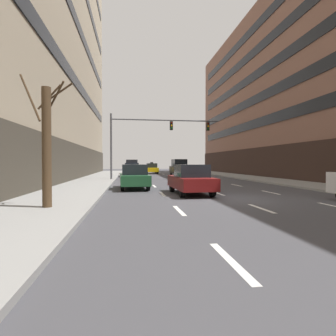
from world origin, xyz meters
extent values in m
plane|color=#424247|center=(0.00, 0.00, 0.00)|extent=(120.00, 120.00, 0.00)
cube|color=gray|center=(-8.10, 0.00, 0.07)|extent=(3.81, 80.00, 0.14)
cube|color=silver|center=(-3.10, -8.00, 0.00)|extent=(0.16, 2.00, 0.01)
cube|color=silver|center=(-3.10, -3.00, 0.00)|extent=(0.16, 2.00, 0.01)
cube|color=silver|center=(-3.10, 2.00, 0.00)|extent=(0.16, 2.00, 0.01)
cube|color=silver|center=(-3.10, 7.00, 0.00)|extent=(0.16, 2.00, 0.01)
cube|color=silver|center=(-3.10, 12.00, 0.00)|extent=(0.16, 2.00, 0.01)
cube|color=silver|center=(-3.10, 17.00, 0.00)|extent=(0.16, 2.00, 0.01)
cube|color=silver|center=(-3.10, 22.00, 0.00)|extent=(0.16, 2.00, 0.01)
cube|color=silver|center=(-3.10, 27.00, 0.00)|extent=(0.16, 2.00, 0.01)
cube|color=silver|center=(-3.10, 32.00, 0.00)|extent=(0.16, 2.00, 0.01)
cube|color=silver|center=(0.00, -3.00, 0.00)|extent=(0.16, 2.00, 0.01)
cube|color=silver|center=(0.00, 2.00, 0.00)|extent=(0.16, 2.00, 0.01)
cube|color=silver|center=(0.00, 7.00, 0.00)|extent=(0.16, 2.00, 0.01)
cube|color=silver|center=(0.00, 12.00, 0.00)|extent=(0.16, 2.00, 0.01)
cube|color=silver|center=(0.00, 17.00, 0.00)|extent=(0.16, 2.00, 0.01)
cube|color=silver|center=(0.00, 22.00, 0.00)|extent=(0.16, 2.00, 0.01)
cube|color=silver|center=(0.00, 27.00, 0.00)|extent=(0.16, 2.00, 0.01)
cube|color=silver|center=(0.00, 32.00, 0.00)|extent=(0.16, 2.00, 0.01)
cube|color=silver|center=(3.10, -3.00, 0.00)|extent=(0.16, 2.00, 0.01)
cube|color=silver|center=(3.10, 2.00, 0.00)|extent=(0.16, 2.00, 0.01)
cube|color=silver|center=(3.10, 7.00, 0.00)|extent=(0.16, 2.00, 0.01)
cube|color=silver|center=(3.10, 12.00, 0.00)|extent=(0.16, 2.00, 0.01)
cube|color=silver|center=(3.10, 17.00, 0.00)|extent=(0.16, 2.00, 0.01)
cube|color=silver|center=(3.10, 22.00, 0.00)|extent=(0.16, 2.00, 0.01)
cube|color=silver|center=(3.10, 27.00, 0.00)|extent=(0.16, 2.00, 0.01)
cube|color=silver|center=(3.10, 32.00, 0.00)|extent=(0.16, 2.00, 0.01)
cylinder|color=black|center=(-5.40, 6.53, 0.32)|extent=(0.24, 0.64, 0.64)
cylinder|color=black|center=(-3.86, 6.60, 0.32)|extent=(0.24, 0.64, 0.64)
cylinder|color=black|center=(-5.28, 3.93, 0.32)|extent=(0.24, 0.64, 0.64)
cylinder|color=black|center=(-3.75, 4.00, 0.32)|extent=(0.24, 0.64, 0.64)
cube|color=#1E512D|center=(-4.57, 5.26, 0.63)|extent=(1.96, 4.31, 0.62)
cube|color=black|center=(-4.56, 5.07, 1.26)|extent=(1.62, 1.89, 0.65)
cube|color=white|center=(-5.28, 7.31, 0.73)|extent=(0.20, 0.09, 0.13)
cube|color=red|center=(-5.10, 3.16, 0.73)|extent=(0.20, 0.09, 0.13)
cube|color=white|center=(-4.04, 7.37, 0.73)|extent=(0.20, 0.09, 0.13)
cube|color=red|center=(-3.86, 3.22, 0.73)|extent=(0.20, 0.09, 0.13)
cylinder|color=black|center=(-2.41, 3.17, 0.32)|extent=(0.24, 0.65, 0.64)
cylinder|color=black|center=(-0.86, 3.23, 0.32)|extent=(0.24, 0.65, 0.64)
cylinder|color=black|center=(-2.32, 0.55, 0.32)|extent=(0.24, 0.65, 0.64)
cylinder|color=black|center=(-0.76, 0.61, 0.32)|extent=(0.24, 0.65, 0.64)
cube|color=maroon|center=(-1.59, 1.89, 0.63)|extent=(1.94, 4.33, 0.62)
cube|color=black|center=(-1.58, 1.70, 1.27)|extent=(1.62, 1.90, 0.66)
cube|color=white|center=(-2.29, 3.96, 0.74)|extent=(0.20, 0.08, 0.14)
cube|color=red|center=(-2.14, -0.23, 0.74)|extent=(0.20, 0.08, 0.14)
cube|color=white|center=(-1.04, 4.01, 0.74)|extent=(0.20, 0.08, 0.14)
cube|color=red|center=(-0.89, -0.18, 0.74)|extent=(0.20, 0.08, 0.14)
cylinder|color=black|center=(-5.39, 27.90, 0.33)|extent=(0.22, 0.65, 0.65)
cylinder|color=black|center=(-3.81, 27.91, 0.33)|extent=(0.22, 0.65, 0.65)
cylinder|color=black|center=(-5.38, 25.23, 0.33)|extent=(0.22, 0.65, 0.65)
cylinder|color=black|center=(-3.79, 25.23, 0.33)|extent=(0.22, 0.65, 0.65)
cube|color=maroon|center=(-4.59, 26.57, 0.77)|extent=(1.84, 4.36, 0.89)
cube|color=black|center=(-4.59, 26.57, 1.66)|extent=(1.59, 2.58, 0.89)
cube|color=white|center=(-5.24, 28.70, 0.93)|extent=(0.20, 0.08, 0.14)
cube|color=red|center=(-5.22, 24.42, 0.93)|extent=(0.20, 0.08, 0.14)
cube|color=white|center=(-3.96, 28.71, 0.93)|extent=(0.20, 0.08, 0.14)
cube|color=red|center=(-3.95, 24.43, 0.93)|extent=(0.20, 0.08, 0.14)
cylinder|color=black|center=(0.63, 23.51, 0.33)|extent=(0.24, 0.67, 0.66)
cylinder|color=black|center=(2.24, 23.55, 0.33)|extent=(0.24, 0.67, 0.66)
cylinder|color=black|center=(0.70, 20.81, 0.33)|extent=(0.24, 0.67, 0.66)
cylinder|color=black|center=(2.30, 20.85, 0.33)|extent=(0.24, 0.67, 0.66)
cube|color=black|center=(1.47, 22.18, 0.78)|extent=(1.94, 4.45, 0.90)
cube|color=black|center=(1.47, 22.18, 1.68)|extent=(1.66, 2.64, 0.90)
cube|color=white|center=(0.77, 24.33, 0.94)|extent=(0.20, 0.08, 0.14)
cube|color=red|center=(0.87, 20.00, 0.94)|extent=(0.20, 0.08, 0.14)
cube|color=white|center=(2.06, 24.36, 0.94)|extent=(0.20, 0.08, 0.14)
cube|color=red|center=(2.16, 20.03, 0.94)|extent=(0.20, 0.08, 0.14)
cylinder|color=black|center=(-5.46, 22.05, 0.33)|extent=(0.23, 0.67, 0.66)
cylinder|color=black|center=(-3.85, 22.08, 0.33)|extent=(0.23, 0.67, 0.66)
cylinder|color=black|center=(-5.42, 19.34, 0.33)|extent=(0.23, 0.67, 0.66)
cylinder|color=black|center=(-3.82, 19.36, 0.33)|extent=(0.23, 0.67, 0.66)
cube|color=navy|center=(-4.64, 20.71, 0.65)|extent=(1.91, 4.45, 0.64)
cube|color=black|center=(-4.64, 20.51, 1.32)|extent=(1.64, 1.93, 0.68)
cube|color=white|center=(-5.32, 22.87, 0.77)|extent=(0.20, 0.08, 0.14)
cube|color=red|center=(-5.26, 18.53, 0.77)|extent=(0.20, 0.08, 0.14)
cube|color=white|center=(-4.02, 22.89, 0.77)|extent=(0.20, 0.08, 0.14)
cube|color=red|center=(-3.96, 18.55, 0.77)|extent=(0.20, 0.08, 0.14)
cylinder|color=black|center=(-2.36, 30.34, 0.32)|extent=(0.22, 0.64, 0.63)
cylinder|color=black|center=(-0.82, 30.36, 0.32)|extent=(0.22, 0.64, 0.63)
cylinder|color=black|center=(-2.32, 27.74, 0.32)|extent=(0.22, 0.64, 0.63)
cylinder|color=black|center=(-0.79, 27.76, 0.32)|extent=(0.22, 0.64, 0.63)
cube|color=yellow|center=(-1.57, 29.05, 0.63)|extent=(1.82, 4.25, 0.62)
cube|color=black|center=(-1.57, 28.85, 1.26)|extent=(1.56, 1.85, 0.65)
cube|color=white|center=(-2.22, 31.11, 0.73)|extent=(0.19, 0.08, 0.13)
cube|color=red|center=(-2.16, 26.96, 0.73)|extent=(0.19, 0.08, 0.13)
cube|color=white|center=(-0.98, 31.13, 0.73)|extent=(0.19, 0.08, 0.13)
cube|color=red|center=(-0.93, 26.98, 0.73)|extent=(0.19, 0.08, 0.13)
cube|color=black|center=(-1.57, 28.85, 1.67)|extent=(0.43, 0.20, 0.17)
cube|color=white|center=(4.42, -1.13, 0.97)|extent=(0.21, 0.09, 0.15)
cylinder|color=#4C4C51|center=(-6.60, 13.67, 3.24)|extent=(0.18, 0.18, 6.19)
cylinder|color=#4C4C51|center=(-1.37, 13.67, 5.81)|extent=(10.46, 0.12, 0.12)
cube|color=black|center=(-0.84, 13.67, 5.29)|extent=(0.28, 0.24, 0.84)
sphere|color=#4B0704|center=(-0.84, 13.53, 5.55)|extent=(0.17, 0.17, 0.17)
sphere|color=orange|center=(-0.84, 13.53, 5.29)|extent=(0.17, 0.17, 0.17)
sphere|color=#073E10|center=(-0.84, 13.53, 5.03)|extent=(0.17, 0.17, 0.17)
cube|color=black|center=(2.82, 13.67, 5.29)|extent=(0.28, 0.24, 0.84)
sphere|color=#4B0704|center=(2.82, 13.53, 5.55)|extent=(0.17, 0.17, 0.17)
sphere|color=orange|center=(2.82, 13.53, 5.29)|extent=(0.17, 0.17, 0.17)
sphere|color=#073E10|center=(2.82, 13.53, 5.03)|extent=(0.17, 0.17, 0.17)
cylinder|color=#4C3823|center=(-7.72, -2.46, 2.24)|extent=(0.32, 0.32, 4.20)
cylinder|color=#42301E|center=(-8.11, -2.89, 3.88)|extent=(0.95, 0.87, 1.72)
cylinder|color=#42301E|center=(-7.52, -1.87, 4.25)|extent=(1.23, 0.48, 0.78)
cylinder|color=#42301E|center=(-7.72, -2.07, 4.10)|extent=(0.84, 0.07, 0.95)
cylinder|color=#42301E|center=(-7.47, -2.14, 4.14)|extent=(0.73, 0.59, 0.94)
camera|label=1|loc=(-4.83, -12.49, 1.71)|focal=29.06mm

